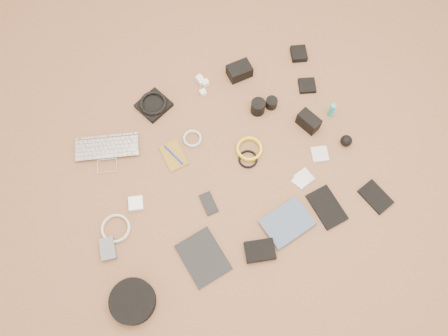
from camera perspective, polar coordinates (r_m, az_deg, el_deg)
name	(u,v)px	position (r m, az deg, el deg)	size (l,w,h in m)	color
laptop	(107,156)	(2.25, -14.99, 1.55)	(0.32, 0.22, 0.02)	#B8B9BD
headphone_pouch	(154,105)	(2.33, -9.16, 8.10)	(0.15, 0.14, 0.03)	black
headphones	(153,103)	(2.31, -9.24, 8.37)	(0.14, 0.14, 0.02)	black
charger_a	(202,82)	(2.38, -2.92, 11.15)	(0.03, 0.03, 0.03)	white
charger_b	(199,79)	(2.39, -3.22, 11.57)	(0.03, 0.03, 0.03)	white
charger_c	(205,83)	(2.37, -2.44, 11.05)	(0.03, 0.03, 0.03)	white
charger_d	(203,93)	(2.34, -2.76, 9.81)	(0.03, 0.03, 0.03)	white
dslr_camera	(239,71)	(2.39, 2.02, 12.56)	(0.12, 0.09, 0.07)	black
lens_pouch	(299,54)	(2.51, 9.74, 14.50)	(0.08, 0.09, 0.03)	black
notebook_olive	(174,155)	(2.20, -6.60, 1.65)	(0.10, 0.15, 0.01)	olive
pen_blue	(173,155)	(2.19, -6.63, 1.73)	(0.01, 0.01, 0.14)	#161AB4
cable_white_a	(192,139)	(2.22, -4.14, 3.80)	(0.09, 0.09, 0.01)	silver
lens_a	(258,107)	(2.27, 4.46, 7.96)	(0.07, 0.07, 0.08)	black
lens_b	(271,103)	(2.30, 6.22, 8.44)	(0.06, 0.06, 0.06)	black
card_reader	(307,86)	(2.41, 10.79, 10.52)	(0.09, 0.09, 0.02)	black
power_brick	(136,204)	(2.13, -11.42, -4.58)	(0.07, 0.07, 0.03)	white
cable_white_b	(116,229)	(2.12, -13.92, -7.70)	(0.14, 0.14, 0.01)	silver
cable_black	(248,159)	(2.18, 3.15, 1.12)	(0.10, 0.10, 0.01)	black
cable_yellow	(249,150)	(2.20, 3.31, 2.41)	(0.13, 0.13, 0.01)	yellow
flash	(308,122)	(2.26, 10.98, 5.97)	(0.06, 0.12, 0.09)	black
lens_cleaner	(332,110)	(2.31, 13.90, 7.34)	(0.03, 0.03, 0.09)	#1BB3B5
battery_charger	(108,249)	(2.10, -14.92, -10.19)	(0.07, 0.10, 0.03)	#5E5E63
tablet	(203,257)	(2.04, -2.74, -11.57)	(0.18, 0.23, 0.01)	black
phone	(209,203)	(2.10, -2.02, -4.66)	(0.06, 0.11, 0.01)	black
filter_case_left	(300,181)	(2.17, 9.95, -1.63)	(0.07, 0.07, 0.01)	silver
filter_case_mid	(304,178)	(2.17, 10.41, -1.24)	(0.08, 0.08, 0.01)	silver
filter_case_right	(320,154)	(2.24, 12.40, 1.80)	(0.08, 0.08, 0.01)	silver
air_blower	(346,141)	(2.27, 15.68, 3.46)	(0.06, 0.06, 0.06)	black
headphone_case	(133,301)	(2.03, -11.85, -16.68)	(0.20, 0.20, 0.06)	black
drive_case	(260,251)	(2.04, 4.71, -10.71)	(0.14, 0.10, 0.03)	black
paperback	(298,237)	(2.08, 9.63, -8.93)	(0.17, 0.22, 0.02)	#40526D
notebook_black_a	(327,207)	(2.15, 13.28, -5.00)	(0.12, 0.19, 0.01)	black
notebook_black_b	(376,197)	(2.23, 19.19, -3.58)	(0.10, 0.15, 0.01)	black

